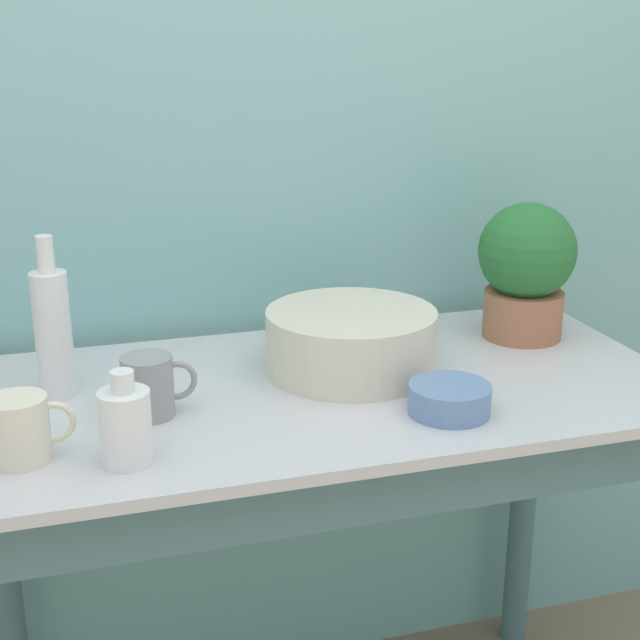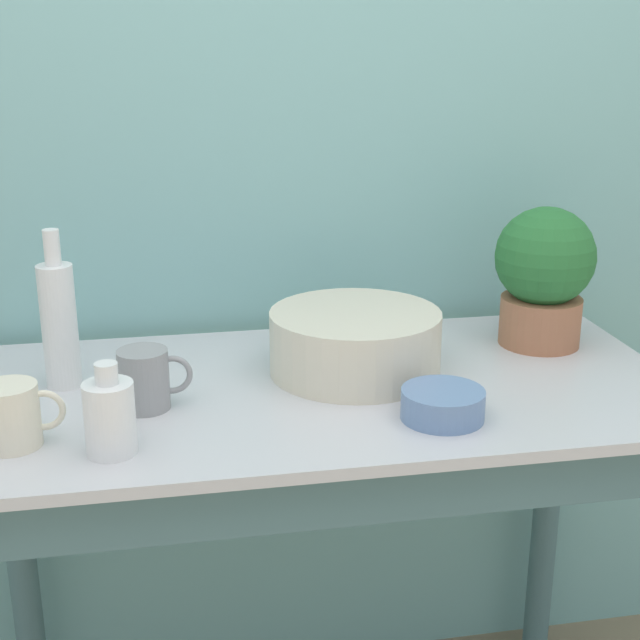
% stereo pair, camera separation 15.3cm
% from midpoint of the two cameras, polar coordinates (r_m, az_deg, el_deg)
% --- Properties ---
extents(wall_back, '(6.00, 0.05, 2.40)m').
position_cam_midpoint_polar(wall_back, '(1.84, 0.26, 10.12)').
color(wall_back, '#7AB2B2').
rests_on(wall_back, ground_plane).
extents(counter_table, '(1.27, 0.64, 0.86)m').
position_cam_midpoint_polar(counter_table, '(1.63, 2.89, -10.43)').
color(counter_table, slate).
rests_on(counter_table, ground_plane).
extents(potted_plant, '(0.19, 0.19, 0.28)m').
position_cam_midpoint_polar(potted_plant, '(1.81, 16.53, 2.87)').
color(potted_plant, '#A36647').
rests_on(potted_plant, counter_table).
extents(bowl_wash_large, '(0.31, 0.31, 0.11)m').
position_cam_midpoint_polar(bowl_wash_large, '(1.62, 4.98, -1.46)').
color(bowl_wash_large, beige).
rests_on(bowl_wash_large, counter_table).
extents(bottle_tall, '(0.06, 0.06, 0.28)m').
position_cam_midpoint_polar(bottle_tall, '(1.58, -13.72, -0.19)').
color(bottle_tall, white).
rests_on(bottle_tall, counter_table).
extents(bottle_short, '(0.08, 0.08, 0.14)m').
position_cam_midpoint_polar(bottle_short, '(1.33, -10.11, -6.14)').
color(bottle_short, white).
rests_on(bottle_short, counter_table).
extents(mug_cream, '(0.13, 0.09, 0.10)m').
position_cam_midpoint_polar(mug_cream, '(1.39, -16.15, -5.96)').
color(mug_cream, beige).
rests_on(mug_cream, counter_table).
extents(mug_grey, '(0.12, 0.08, 0.10)m').
position_cam_midpoint_polar(mug_grey, '(1.48, -8.21, -3.83)').
color(mug_grey, gray).
rests_on(mug_grey, counter_table).
extents(bowl_small_blue, '(0.14, 0.14, 0.05)m').
position_cam_midpoint_polar(bowl_small_blue, '(1.46, 10.87, -5.38)').
color(bowl_small_blue, '#6684B2').
rests_on(bowl_small_blue, counter_table).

